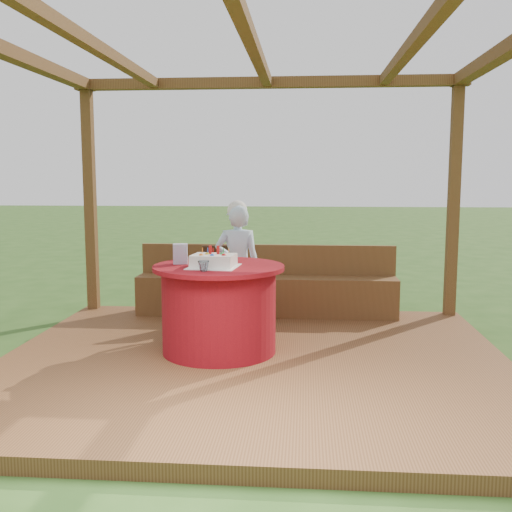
{
  "coord_description": "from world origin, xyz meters",
  "views": [
    {
      "loc": [
        0.44,
        -5.12,
        1.71
      ],
      "look_at": [
        0.0,
        0.25,
        1.0
      ],
      "focal_mm": 42.0,
      "sensor_mm": 36.0,
      "label": 1
    }
  ],
  "objects_px": {
    "table": "(219,308)",
    "drinking_glass": "(204,266)",
    "birthday_cake": "(214,261)",
    "chair": "(222,282)",
    "gift_bag": "(180,254)",
    "bench": "(266,292)",
    "elderly_woman": "(237,264)"
  },
  "relations": [
    {
      "from": "chair",
      "to": "drinking_glass",
      "type": "distance_m",
      "value": 1.5
    },
    {
      "from": "birthday_cake",
      "to": "drinking_glass",
      "type": "height_order",
      "value": "birthday_cake"
    },
    {
      "from": "bench",
      "to": "gift_bag",
      "type": "xyz_separation_m",
      "value": [
        -0.7,
        -1.48,
        0.63
      ]
    },
    {
      "from": "chair",
      "to": "elderly_woman",
      "type": "height_order",
      "value": "elderly_woman"
    },
    {
      "from": "bench",
      "to": "chair",
      "type": "bearing_deg",
      "value": -135.32
    },
    {
      "from": "table",
      "to": "drinking_glass",
      "type": "height_order",
      "value": "drinking_glass"
    },
    {
      "from": "bench",
      "to": "chair",
      "type": "distance_m",
      "value": 0.68
    },
    {
      "from": "elderly_woman",
      "to": "birthday_cake",
      "type": "height_order",
      "value": "elderly_woman"
    },
    {
      "from": "table",
      "to": "drinking_glass",
      "type": "distance_m",
      "value": 0.57
    },
    {
      "from": "elderly_woman",
      "to": "drinking_glass",
      "type": "xyz_separation_m",
      "value": [
        -0.14,
        -1.29,
        0.17
      ]
    },
    {
      "from": "table",
      "to": "drinking_glass",
      "type": "xyz_separation_m",
      "value": [
        -0.08,
        -0.35,
        0.44
      ]
    },
    {
      "from": "chair",
      "to": "gift_bag",
      "type": "height_order",
      "value": "gift_bag"
    },
    {
      "from": "bench",
      "to": "drinking_glass",
      "type": "height_order",
      "value": "drinking_glass"
    },
    {
      "from": "drinking_glass",
      "to": "table",
      "type": "bearing_deg",
      "value": 77.54
    },
    {
      "from": "gift_bag",
      "to": "table",
      "type": "bearing_deg",
      "value": -19.38
    },
    {
      "from": "bench",
      "to": "table",
      "type": "bearing_deg",
      "value": -102.1
    },
    {
      "from": "table",
      "to": "birthday_cake",
      "type": "height_order",
      "value": "birthday_cake"
    },
    {
      "from": "elderly_woman",
      "to": "gift_bag",
      "type": "relative_size",
      "value": 7.32
    },
    {
      "from": "birthday_cake",
      "to": "gift_bag",
      "type": "distance_m",
      "value": 0.38
    },
    {
      "from": "gift_bag",
      "to": "drinking_glass",
      "type": "bearing_deg",
      "value": -64.86
    },
    {
      "from": "bench",
      "to": "birthday_cake",
      "type": "bearing_deg",
      "value": -102.32
    },
    {
      "from": "table",
      "to": "chair",
      "type": "xyz_separation_m",
      "value": [
        -0.13,
        1.09,
        0.05
      ]
    },
    {
      "from": "chair",
      "to": "birthday_cake",
      "type": "bearing_deg",
      "value": -85.28
    },
    {
      "from": "chair",
      "to": "gift_bag",
      "type": "bearing_deg",
      "value": -102.87
    },
    {
      "from": "bench",
      "to": "chair",
      "type": "height_order",
      "value": "chair"
    },
    {
      "from": "elderly_woman",
      "to": "gift_bag",
      "type": "bearing_deg",
      "value": -116.05
    },
    {
      "from": "gift_bag",
      "to": "drinking_glass",
      "type": "xyz_separation_m",
      "value": [
        0.29,
        -0.42,
        -0.05
      ]
    },
    {
      "from": "chair",
      "to": "drinking_glass",
      "type": "bearing_deg",
      "value": -87.97
    },
    {
      "from": "table",
      "to": "drinking_glass",
      "type": "bearing_deg",
      "value": -102.46
    },
    {
      "from": "chair",
      "to": "elderly_woman",
      "type": "bearing_deg",
      "value": -38.55
    },
    {
      "from": "bench",
      "to": "birthday_cake",
      "type": "xyz_separation_m",
      "value": [
        -0.36,
        -1.65,
        0.59
      ]
    },
    {
      "from": "birthday_cake",
      "to": "gift_bag",
      "type": "relative_size",
      "value": 2.51
    }
  ]
}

